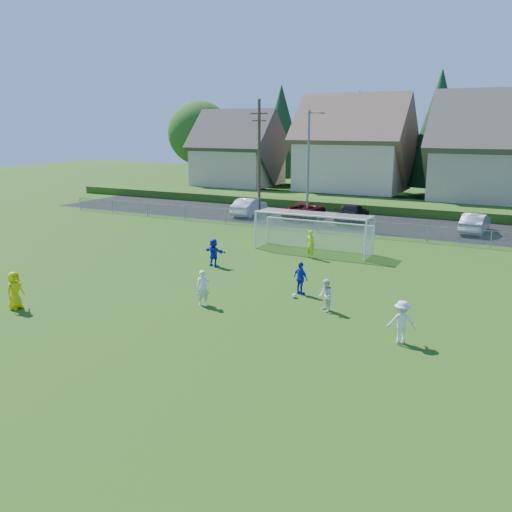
# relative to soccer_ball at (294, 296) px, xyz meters

# --- Properties ---
(ground) EXTENTS (160.00, 160.00, 0.00)m
(ground) POSITION_rel_soccer_ball_xyz_m (-2.75, -6.58, -0.11)
(ground) COLOR #193D0C
(ground) RESTS_ON ground
(asphalt_lot) EXTENTS (60.00, 60.00, 0.00)m
(asphalt_lot) POSITION_rel_soccer_ball_xyz_m (-2.75, 20.92, -0.10)
(asphalt_lot) COLOR black
(asphalt_lot) RESTS_ON ground
(grass_embankment) EXTENTS (70.00, 6.00, 0.80)m
(grass_embankment) POSITION_rel_soccer_ball_xyz_m (-2.75, 28.42, 0.29)
(grass_embankment) COLOR #1E420F
(grass_embankment) RESTS_ON ground
(soccer_ball) EXTENTS (0.22, 0.22, 0.22)m
(soccer_ball) POSITION_rel_soccer_ball_xyz_m (0.00, 0.00, 0.00)
(soccer_ball) COLOR white
(soccer_ball) RESTS_ON ground
(referee) EXTENTS (0.58, 0.85, 1.68)m
(referee) POSITION_rel_soccer_ball_xyz_m (-10.26, -6.99, 0.73)
(referee) COLOR yellow
(referee) RESTS_ON ground
(player_white_a) EXTENTS (0.69, 0.67, 1.60)m
(player_white_a) POSITION_rel_soccer_ball_xyz_m (-3.22, -2.82, 0.69)
(player_white_a) COLOR white
(player_white_a) RESTS_ON ground
(player_white_b) EXTENTS (0.85, 0.88, 1.43)m
(player_white_b) POSITION_rel_soccer_ball_xyz_m (1.93, -1.11, 0.60)
(player_white_b) COLOR white
(player_white_b) RESTS_ON ground
(player_white_c) EXTENTS (1.19, 0.91, 1.62)m
(player_white_c) POSITION_rel_soccer_ball_xyz_m (5.60, -3.08, 0.70)
(player_white_c) COLOR white
(player_white_c) RESTS_ON ground
(player_blue_a) EXTENTS (1.00, 0.74, 1.57)m
(player_blue_a) POSITION_rel_soccer_ball_xyz_m (0.02, 0.67, 0.68)
(player_blue_a) COLOR #1428BD
(player_blue_a) RESTS_ON ground
(player_blue_b) EXTENTS (1.54, 0.73, 1.60)m
(player_blue_b) POSITION_rel_soccer_ball_xyz_m (-6.42, 3.28, 0.69)
(player_blue_b) COLOR #1428BD
(player_blue_b) RESTS_ON ground
(goalkeeper) EXTENTS (0.73, 0.62, 1.71)m
(goalkeeper) POSITION_rel_soccer_ball_xyz_m (-2.23, 7.60, 0.74)
(goalkeeper) COLOR #B0EA1B
(goalkeeper) RESTS_ON ground
(car_b) EXTENTS (1.92, 4.76, 1.54)m
(car_b) POSITION_rel_soccer_ball_xyz_m (-12.98, 19.94, 0.66)
(car_b) COLOR white
(car_b) RESTS_ON ground
(car_c) EXTENTS (2.51, 5.12, 1.40)m
(car_c) POSITION_rel_soccer_ball_xyz_m (-8.01, 20.78, 0.59)
(car_c) COLOR #51090D
(car_c) RESTS_ON ground
(car_d) EXTENTS (2.57, 5.35, 1.50)m
(car_d) POSITION_rel_soccer_ball_xyz_m (-3.83, 20.79, 0.64)
(car_d) COLOR black
(car_d) RESTS_ON ground
(car_f) EXTENTS (1.85, 4.61, 1.49)m
(car_f) POSITION_rel_soccer_ball_xyz_m (5.74, 20.55, 0.63)
(car_f) COLOR #B4B4B4
(car_f) RESTS_ON ground
(soccer_goal) EXTENTS (7.42, 1.90, 2.50)m
(soccer_goal) POSITION_rel_soccer_ball_xyz_m (-2.75, 9.47, 1.52)
(soccer_goal) COLOR white
(soccer_goal) RESTS_ON ground
(chainlink_fence) EXTENTS (52.06, 0.06, 1.20)m
(chainlink_fence) POSITION_rel_soccer_ball_xyz_m (-2.75, 15.42, 0.52)
(chainlink_fence) COLOR gray
(chainlink_fence) RESTS_ON ground
(streetlight) EXTENTS (1.38, 0.18, 9.00)m
(streetlight) POSITION_rel_soccer_ball_xyz_m (-7.20, 19.42, 4.73)
(streetlight) COLOR slate
(streetlight) RESTS_ON ground
(utility_pole) EXTENTS (1.60, 0.26, 10.00)m
(utility_pole) POSITION_rel_soccer_ball_xyz_m (-12.25, 20.42, 5.04)
(utility_pole) COLOR #473321
(utility_pole) RESTS_ON ground
(houses_row) EXTENTS (53.90, 11.45, 13.27)m
(houses_row) POSITION_rel_soccer_ball_xyz_m (-0.78, 35.88, 7.22)
(houses_row) COLOR tan
(houses_row) RESTS_ON ground
(tree_row) EXTENTS (65.98, 12.36, 13.80)m
(tree_row) POSITION_rel_soccer_ball_xyz_m (-1.71, 42.15, 6.80)
(tree_row) COLOR #382616
(tree_row) RESTS_ON ground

